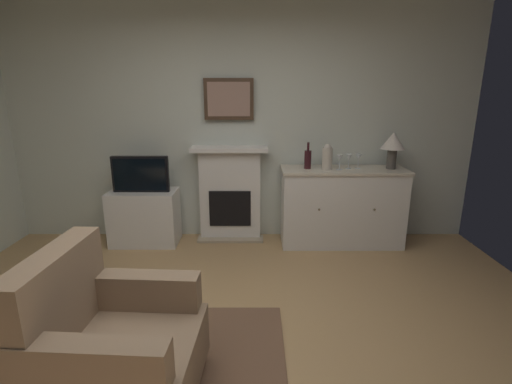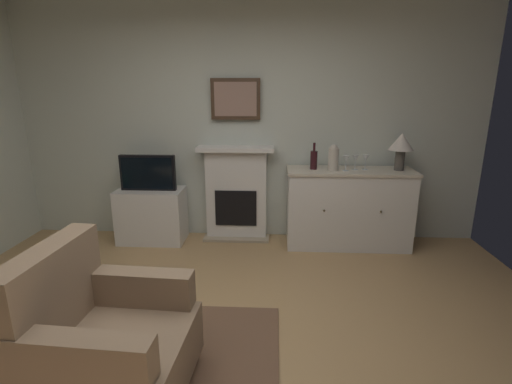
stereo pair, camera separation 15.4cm
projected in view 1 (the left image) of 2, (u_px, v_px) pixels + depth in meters
ground_plane at (227, 369)px, 2.46m from camera, size 5.37×4.63×0.10m
wall_rear at (238, 121)px, 4.29m from camera, size 5.37×0.06×2.75m
fireplace_unit at (228, 193)px, 4.39m from camera, size 0.87×0.30×1.10m
framed_picture at (227, 99)px, 4.15m from camera, size 0.55×0.04×0.45m
sideboard_cabinet at (340, 207)px, 4.25m from camera, size 1.38×0.49×0.88m
table_lamp at (391, 143)px, 4.06m from camera, size 0.26×0.26×0.40m
wine_bottle at (306, 159)px, 4.11m from camera, size 0.08×0.08×0.29m
wine_glass_left at (338, 159)px, 4.04m from camera, size 0.07×0.07×0.16m
wine_glass_center at (347, 158)px, 4.10m from camera, size 0.07×0.07×0.16m
wine_glass_right at (357, 158)px, 4.11m from camera, size 0.07×0.07×0.16m
vase_decorative at (325, 157)px, 4.05m from camera, size 0.11×0.11×0.28m
tv_cabinet at (143, 217)px, 4.29m from camera, size 0.75×0.42×0.62m
tv_set at (138, 174)px, 4.13m from camera, size 0.62×0.07×0.40m
armchair at (109, 345)px, 2.04m from camera, size 0.85×0.82×0.92m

